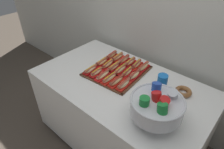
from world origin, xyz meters
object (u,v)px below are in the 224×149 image
(hot_dog_9, at_px, (120,70))
(hot_dog_15, at_px, (130,62))
(serving_tray, at_px, (117,71))
(hot_dog_4, at_px, (117,81))
(cup_stack, at_px, (161,85))
(donut, at_px, (183,92))
(hot_dog_0, at_px, (91,70))
(hot_dog_13, at_px, (117,58))
(buffet_table, at_px, (120,111))
(hot_dog_17, at_px, (143,67))
(hot_dog_5, at_px, (124,84))
(hot_dog_7, at_px, (108,65))
(hot_dog_10, at_px, (127,72))
(hot_dog_8, at_px, (114,67))
(punch_bowl, at_px, (157,106))
(hot_dog_1, at_px, (97,72))
(hot_dog_3, at_px, (110,78))
(hot_dog_16, at_px, (136,65))
(hot_dog_12, at_px, (112,55))
(hot_dog_11, at_px, (134,75))
(hot_dog_6, at_px, (102,62))
(hot_dog_14, at_px, (124,60))
(hot_dog_2, at_px, (103,75))

(hot_dog_9, distance_m, hot_dog_15, 0.17)
(serving_tray, relative_size, hot_dog_4, 3.15)
(serving_tray, bearing_deg, cup_stack, -3.19)
(donut, bearing_deg, hot_dog_0, -159.45)
(hot_dog_13, xyz_separation_m, donut, (0.74, -0.04, -0.02))
(buffet_table, distance_m, hot_dog_17, 0.49)
(hot_dog_5, xyz_separation_m, hot_dog_7, (-0.31, 0.14, -0.00))
(hot_dog_5, distance_m, cup_stack, 0.31)
(hot_dog_4, bearing_deg, hot_dog_10, 94.61)
(hot_dog_8, height_order, punch_bowl, punch_bowl)
(hot_dog_7, height_order, hot_dog_10, same)
(hot_dog_1, bearing_deg, hot_dog_15, 70.16)
(buffet_table, height_order, hot_dog_3, hot_dog_3)
(hot_dog_3, relative_size, hot_dog_16, 1.03)
(hot_dog_3, xyz_separation_m, hot_dog_12, (-0.25, 0.31, 0.00))
(hot_dog_5, bearing_deg, hot_dog_15, 119.05)
(hot_dog_8, xyz_separation_m, hot_dog_17, (0.21, 0.18, 0.00))
(hot_dog_7, xyz_separation_m, hot_dog_12, (-0.09, 0.16, 0.00))
(hot_dog_12, relative_size, hot_dog_13, 0.86)
(hot_dog_8, bearing_deg, hot_dog_3, -60.95)
(hot_dog_1, height_order, hot_dog_11, hot_dog_11)
(hot_dog_6, distance_m, hot_dog_14, 0.22)
(serving_tray, relative_size, hot_dog_8, 3.25)
(hot_dog_10, bearing_deg, hot_dog_9, -175.39)
(hot_dog_15, height_order, hot_dog_16, hot_dog_16)
(hot_dog_8, bearing_deg, hot_dog_5, -31.65)
(hot_dog_7, bearing_deg, buffet_table, -20.91)
(hot_dog_13, distance_m, donut, 0.74)
(hot_dog_10, relative_size, hot_dog_12, 1.03)
(hot_dog_11, bearing_deg, hot_dog_14, 148.35)
(punch_bowl, height_order, donut, punch_bowl)
(hot_dog_11, relative_size, hot_dog_15, 0.99)
(hot_dog_13, xyz_separation_m, hot_dog_17, (0.30, 0.02, 0.00))
(hot_dog_10, distance_m, hot_dog_12, 0.34)
(hot_dog_1, distance_m, hot_dog_12, 0.34)
(serving_tray, distance_m, hot_dog_6, 0.19)
(punch_bowl, bearing_deg, hot_dog_15, 140.89)
(hot_dog_11, height_order, hot_dog_13, hot_dog_13)
(punch_bowl, bearing_deg, serving_tray, 153.68)
(donut, bearing_deg, hot_dog_3, -153.77)
(buffet_table, relative_size, donut, 11.54)
(hot_dog_8, bearing_deg, hot_dog_10, 4.61)
(hot_dog_12, xyz_separation_m, hot_dog_15, (0.22, 0.02, -0.00))
(hot_dog_17, relative_size, punch_bowl, 0.50)
(hot_dog_13, bearing_deg, hot_dog_6, -109.84)
(hot_dog_1, bearing_deg, hot_dog_9, 52.33)
(serving_tray, relative_size, punch_bowl, 1.56)
(hot_dog_4, height_order, hot_dog_15, hot_dog_4)
(hot_dog_2, bearing_deg, hot_dog_5, 4.61)
(punch_bowl, xyz_separation_m, cup_stack, (-0.11, 0.26, -0.05))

